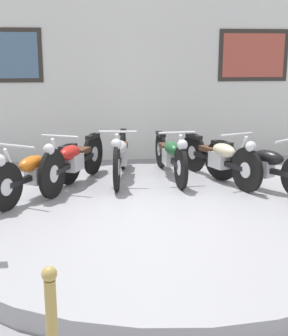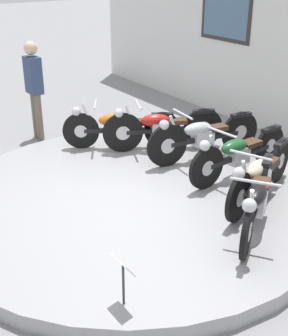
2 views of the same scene
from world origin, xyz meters
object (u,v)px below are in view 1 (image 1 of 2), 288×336
object	(u,v)px
motorcycle_red	(73,159)
motorcycle_silver	(120,154)
motorcycle_green	(170,154)
motorcycle_black	(262,164)
motorcycle_orange	(37,170)
motorcycle_cream	(220,157)

from	to	relation	value
motorcycle_red	motorcycle_silver	xyz separation A→B (m)	(0.69, 0.30, 0.00)
motorcycle_green	motorcycle_black	distance (m)	1.42
motorcycle_silver	motorcycle_black	distance (m)	2.10
motorcycle_red	motorcycle_black	size ratio (longest dim) A/B	1.13
motorcycle_orange	motorcycle_cream	bearing A→B (deg)	11.46
motorcycle_green	motorcycle_black	bearing A→B (deg)	-35.70
motorcycle_green	motorcycle_silver	bearing A→B (deg)	179.73
motorcycle_red	motorcycle_cream	distance (m)	2.17
motorcycle_cream	motorcycle_silver	bearing A→B (deg)	168.46
motorcycle_black	motorcycle_cream	bearing A→B (deg)	130.66
motorcycle_silver	motorcycle_green	world-z (taller)	motorcycle_silver
motorcycle_orange	motorcycle_cream	distance (m)	2.67
motorcycle_cream	motorcycle_black	bearing A→B (deg)	-49.34
motorcycle_red	motorcycle_silver	size ratio (longest dim) A/B	0.93
motorcycle_orange	motorcycle_cream	xyz separation A→B (m)	(2.62, 0.53, 0.01)
motorcycle_orange	motorcycle_green	size ratio (longest dim) A/B	0.86
motorcycle_red	motorcycle_cream	xyz separation A→B (m)	(2.17, -0.00, -0.01)
motorcycle_red	motorcycle_orange	bearing A→B (deg)	-130.22
motorcycle_silver	motorcycle_black	bearing A→B (deg)	-23.30
motorcycle_red	motorcycle_silver	distance (m)	0.76
motorcycle_orange	motorcycle_green	xyz separation A→B (m)	(1.92, 0.83, 0.00)
motorcycle_silver	motorcycle_cream	size ratio (longest dim) A/B	1.08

